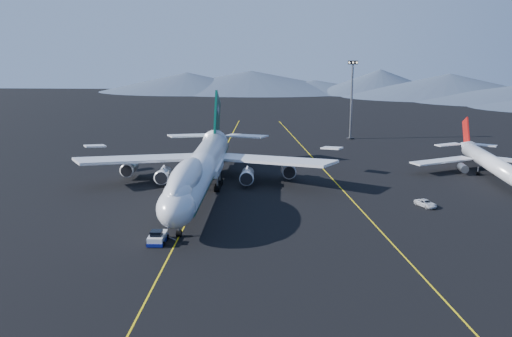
{
  "coord_description": "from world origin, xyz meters",
  "views": [
    {
      "loc": [
        17.16,
        -116.98,
        32.95
      ],
      "look_at": [
        11.85,
        -0.81,
        6.0
      ],
      "focal_mm": 40.0,
      "sensor_mm": 36.0,
      "label": 1
    }
  ],
  "objects_px": {
    "second_jet": "(488,161)",
    "service_van": "(426,203)",
    "floodlight_mast": "(352,100)",
    "pushback_tug": "(158,238)",
    "boeing_747": "(200,168)"
  },
  "relations": [
    {
      "from": "pushback_tug",
      "to": "floodlight_mast",
      "type": "distance_m",
      "value": 108.96
    },
    {
      "from": "second_jet",
      "to": "floodlight_mast",
      "type": "height_order",
      "value": "floodlight_mast"
    },
    {
      "from": "boeing_747",
      "to": "second_jet",
      "type": "distance_m",
      "value": 70.09
    },
    {
      "from": "service_van",
      "to": "floodlight_mast",
      "type": "height_order",
      "value": "floodlight_mast"
    },
    {
      "from": "service_van",
      "to": "boeing_747",
      "type": "bearing_deg",
      "value": 143.61
    },
    {
      "from": "pushback_tug",
      "to": "boeing_747",
      "type": "bearing_deg",
      "value": 83.67
    },
    {
      "from": "boeing_747",
      "to": "pushback_tug",
      "type": "distance_m",
      "value": 30.12
    },
    {
      "from": "boeing_747",
      "to": "floodlight_mast",
      "type": "bearing_deg",
      "value": 60.37
    },
    {
      "from": "service_van",
      "to": "floodlight_mast",
      "type": "bearing_deg",
      "value": 66.88
    },
    {
      "from": "boeing_747",
      "to": "pushback_tug",
      "type": "xyz_separation_m",
      "value": [
        -3.0,
        -29.53,
        -5.1
      ]
    },
    {
      "from": "pushback_tug",
      "to": "floodlight_mast",
      "type": "bearing_deg",
      "value": 66.2
    },
    {
      "from": "second_jet",
      "to": "service_van",
      "type": "bearing_deg",
      "value": -107.6
    },
    {
      "from": "boeing_747",
      "to": "floodlight_mast",
      "type": "height_order",
      "value": "floodlight_mast"
    },
    {
      "from": "second_jet",
      "to": "floodlight_mast",
      "type": "xyz_separation_m",
      "value": [
        -27.35,
        49.88,
        9.29
      ]
    },
    {
      "from": "boeing_747",
      "to": "second_jet",
      "type": "relative_size",
      "value": 1.73
    }
  ]
}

